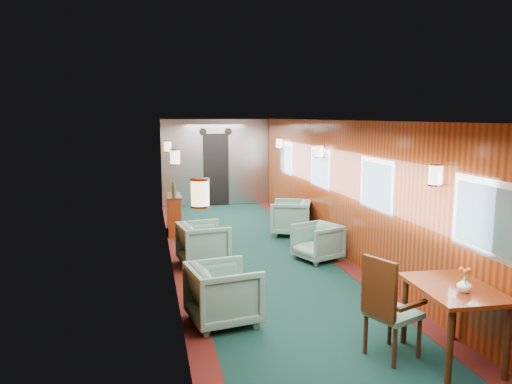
% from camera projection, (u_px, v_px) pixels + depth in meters
% --- Properties ---
extents(room, '(12.00, 12.10, 2.40)m').
position_uv_depth(room, '(264.00, 168.00, 8.09)').
color(room, black).
rests_on(room, ground).
extents(bulkhead, '(2.98, 0.17, 2.39)m').
position_uv_depth(bulkhead, '(216.00, 163.00, 13.87)').
color(bulkhead, '#A2A5A9').
rests_on(bulkhead, ground).
extents(windows_right, '(0.02, 8.60, 0.80)m').
position_uv_depth(windows_right, '(344.00, 175.00, 8.67)').
color(windows_right, silver).
rests_on(windows_right, ground).
extents(wall_sconces, '(2.97, 7.97, 0.25)m').
position_uv_depth(wall_sconces, '(257.00, 156.00, 8.61)').
color(wall_sconces, '#FFEEC6').
rests_on(wall_sconces, ground).
extents(dining_table, '(0.78, 1.08, 0.78)m').
position_uv_depth(dining_table, '(454.00, 298.00, 5.00)').
color(dining_table, maroon).
rests_on(dining_table, ground).
extents(side_chair, '(0.62, 0.63, 1.08)m').
position_uv_depth(side_chair, '(387.00, 304.00, 5.05)').
color(side_chair, '#225047').
rests_on(side_chair, ground).
extents(credenza, '(0.29, 0.91, 1.10)m').
position_uv_depth(credenza, '(174.00, 213.00, 10.62)').
color(credenza, maroon).
rests_on(credenza, ground).
extents(flower_vase, '(0.17, 0.17, 0.15)m').
position_uv_depth(flower_vase, '(465.00, 285.00, 4.81)').
color(flower_vase, white).
rests_on(flower_vase, dining_table).
extents(armchair_left_near, '(0.93, 0.91, 0.73)m').
position_uv_depth(armchair_left_near, '(224.00, 294.00, 5.97)').
color(armchair_left_near, '#225047').
rests_on(armchair_left_near, ground).
extents(armchair_left_far, '(0.90, 0.88, 0.72)m').
position_uv_depth(armchair_left_far, '(203.00, 244.00, 8.33)').
color(armchair_left_far, '#225047').
rests_on(armchair_left_far, ground).
extents(armchair_right_near, '(0.90, 0.89, 0.64)m').
position_uv_depth(armchair_right_near, '(317.00, 242.00, 8.60)').
color(armchair_right_near, '#225047').
rests_on(armchair_right_near, ground).
extents(armchair_right_far, '(1.04, 1.03, 0.74)m').
position_uv_depth(armchair_right_far, '(291.00, 217.00, 10.45)').
color(armchair_right_far, '#225047').
rests_on(armchair_right_far, ground).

